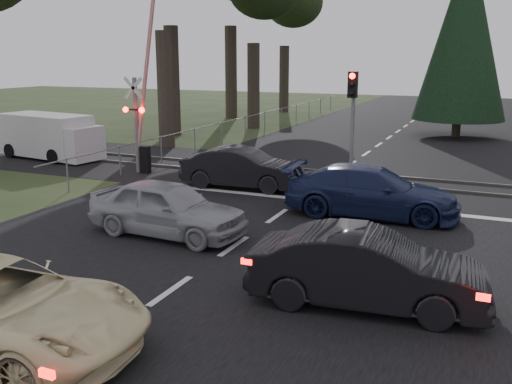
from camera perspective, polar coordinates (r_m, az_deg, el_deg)
The scene contains 15 objects.
ground at distance 11.83m, azimuth -8.55°, elevation -9.76°, with size 120.00×120.00×0.00m, color #273719.
road at distance 20.59m, azimuth 6.15°, elevation 0.41°, with size 14.00×100.00×0.01m, color black.
rail_corridor at distance 22.46m, azimuth 7.66°, elevation 1.48°, with size 120.00×8.00×0.01m, color black.
stop_line at distance 18.92m, azimuth 4.53°, elevation -0.70°, with size 13.00×0.35×0.00m, color silver.
rail_near at distance 21.70m, azimuth 7.09°, elevation 1.19°, with size 120.00×0.12×0.10m, color #59544C.
rail_far at distance 23.21m, azimuth 8.19°, elevation 1.96°, with size 120.00×0.12×0.10m, color #59544C.
crossing_signal at distance 23.21m, azimuth -11.43°, elevation 6.85°, with size 1.62×0.38×6.96m.
traffic_signal_center at distance 20.53m, azimuth 9.60°, elevation 8.19°, with size 0.32×0.48×4.10m.
conifer_tree at distance 35.29m, azimuth 20.10°, elevation 14.92°, with size 5.20×5.20×11.00m.
fence_left at distance 34.81m, azimuth -0.07°, elevation 5.86°, with size 0.10×36.00×1.20m, color slate, non-canonical shape.
dark_hatchback at distance 11.00m, azimuth 11.05°, elevation -7.62°, with size 1.54×4.43×1.46m, color black.
silver_car at distance 15.15m, azimuth -8.86°, elevation -1.61°, with size 1.74×4.32×1.47m, color #999DA1.
blue_sedan at distance 17.12m, azimuth 11.47°, elevation 0.04°, with size 2.06×5.07×1.47m, color #161F43.
dark_car_far at distance 20.38m, azimuth -1.39°, elevation 2.40°, with size 1.51×4.34×1.43m, color black.
white_van at distance 27.81m, azimuth -19.72°, elevation 5.24°, with size 5.36×2.57×2.01m.
Camera 1 is at (5.83, -9.19, 4.65)m, focal length 40.00 mm.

